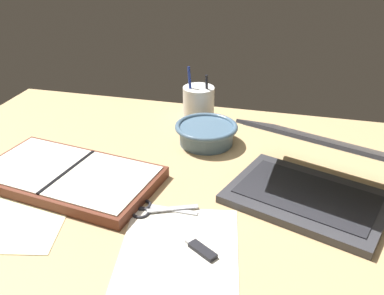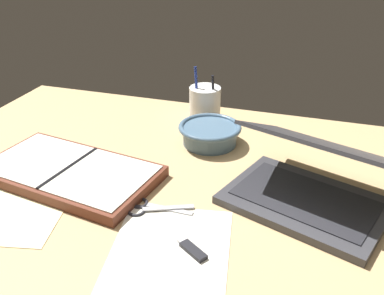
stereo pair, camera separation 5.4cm
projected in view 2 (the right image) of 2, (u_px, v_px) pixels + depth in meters
The scene contains 9 objects.
desk_top at pixel (173, 192), 98.46cm from camera, with size 140.00×100.00×2.00cm, color tan.
laptop at pixel (312, 182), 91.24cm from camera, with size 40.28×37.67×17.02cm.
bowl at pixel (210, 133), 116.11cm from camera, with size 17.12×17.12×5.58cm.
pen_cup at pixel (205, 104), 129.14cm from camera, with size 9.44×9.44×16.71cm.
planner at pixel (70, 172), 101.28cm from camera, with size 44.15×28.57×3.08cm.
scissors at pixel (146, 207), 90.78cm from camera, with size 14.13×7.33×0.80cm.
paper_sheet_front at pixel (170, 252), 79.02cm from camera, with size 21.83×27.22×0.16cm, color silver.
paper_sheet_beside_planner at pixel (20, 210), 90.53cm from camera, with size 18.79×23.18×0.16cm, color #F4EFB2.
usb_drive at pixel (192, 250), 78.74cm from camera, with size 6.90×5.28×1.00cm.
Camera 2 is at (29.07, -76.91, 56.28)cm, focal length 40.00 mm.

